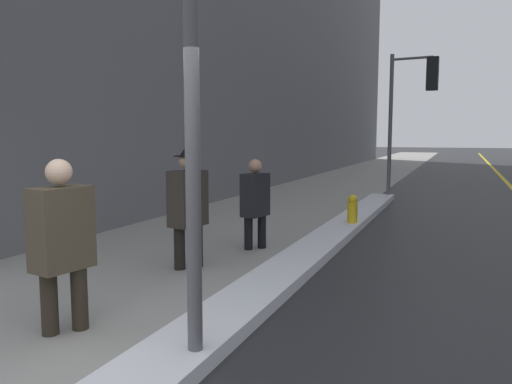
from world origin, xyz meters
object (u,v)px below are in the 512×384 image
traffic_light_near (415,94)px  pedestrian_in_glasses (255,200)px  pedestrian_in_fedora (188,202)px  fire_hydrant (352,212)px  pedestrian_nearside (62,238)px

traffic_light_near → pedestrian_in_glasses: 7.84m
pedestrian_in_fedora → traffic_light_near: bearing=176.8°
fire_hydrant → pedestrian_in_fedora: bearing=-112.1°
pedestrian_in_fedora → fire_hydrant: size_ratio=2.44×
pedestrian_nearside → pedestrian_in_glasses: bearing=-174.0°
pedestrian_in_glasses → pedestrian_in_fedora: bearing=-4.7°
pedestrian_in_glasses → fire_hydrant: 2.60m
pedestrian_nearside → pedestrian_in_glasses: 3.89m
pedestrian_nearside → fire_hydrant: (1.45, 6.17, -0.56)m
traffic_light_near → pedestrian_in_glasses: (-1.79, -7.32, -2.17)m
traffic_light_near → pedestrian_nearside: 11.58m
traffic_light_near → pedestrian_in_fedora: (-2.19, -8.77, -2.05)m
traffic_light_near → pedestrian_in_fedora: traffic_light_near is taller
traffic_light_near → pedestrian_in_fedora: size_ratio=2.41×
pedestrian_in_fedora → pedestrian_in_glasses: (0.40, 1.45, -0.12)m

